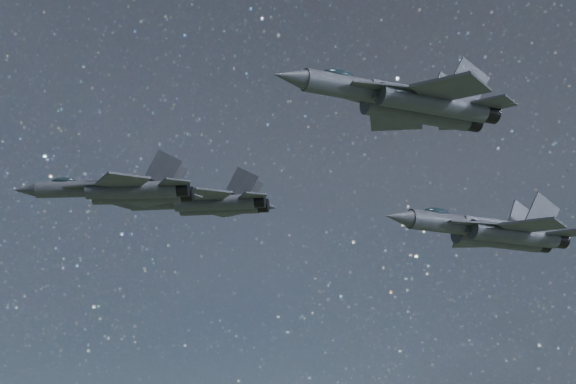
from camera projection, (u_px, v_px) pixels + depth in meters
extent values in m
cylinder|color=#2E313A|center=(76.00, 189.00, 78.98)|extent=(7.28, 3.51, 1.51)
cone|color=#2E313A|center=(26.00, 190.00, 79.38)|extent=(2.61, 1.97, 1.35)
ellipsoid|color=#19272E|center=(64.00, 182.00, 79.26)|extent=(2.49, 1.64, 0.74)
cube|color=#2E313A|center=(131.00, 188.00, 78.54)|extent=(8.00, 3.68, 1.26)
cylinder|color=#2E313A|center=(132.00, 190.00, 77.46)|extent=(8.20, 3.79, 1.51)
cylinder|color=#2E313A|center=(138.00, 196.00, 79.32)|extent=(8.20, 3.79, 1.51)
cylinder|color=black|center=(182.00, 189.00, 77.08)|extent=(1.60, 1.70, 1.39)
cylinder|color=black|center=(186.00, 194.00, 78.94)|extent=(1.60, 1.70, 1.39)
cube|color=#2E313A|center=(90.00, 186.00, 77.54)|extent=(4.94, 3.28, 0.12)
cube|color=#2E313A|center=(99.00, 193.00, 80.06)|extent=(5.11, 1.57, 0.12)
cube|color=#2E313A|center=(123.00, 181.00, 75.29)|extent=(4.63, 4.97, 0.19)
cube|color=#2E313A|center=(142.00, 200.00, 81.62)|extent=(5.54, 5.50, 0.19)
cube|color=#2E313A|center=(174.00, 183.00, 75.95)|extent=(2.71, 2.86, 0.14)
cube|color=#2E313A|center=(185.00, 196.00, 80.23)|extent=(3.28, 3.27, 0.14)
cube|color=#2E313A|center=(163.00, 168.00, 77.46)|extent=(3.18, 1.38, 3.44)
cube|color=#2E313A|center=(169.00, 176.00, 79.78)|extent=(3.32, 0.86, 3.44)
cylinder|color=#2E313A|center=(166.00, 202.00, 91.24)|extent=(7.35, 3.96, 1.53)
cone|color=#2E313A|center=(122.00, 204.00, 91.92)|extent=(2.69, 2.11, 1.38)
ellipsoid|color=#19272E|center=(155.00, 196.00, 91.60)|extent=(2.55, 1.78, 0.76)
cube|color=#2E313A|center=(214.00, 201.00, 90.49)|extent=(8.06, 4.18, 1.28)
cylinder|color=#2E313A|center=(215.00, 203.00, 89.38)|extent=(8.27, 4.30, 1.53)
cylinder|color=#2E313A|center=(219.00, 207.00, 91.26)|extent=(8.27, 4.30, 1.53)
cylinder|color=black|center=(259.00, 201.00, 88.73)|extent=(1.69, 1.77, 1.41)
cylinder|color=black|center=(262.00, 206.00, 90.61)|extent=(1.69, 1.77, 1.41)
cube|color=#2E313A|center=(179.00, 200.00, 89.69)|extent=(4.92, 3.58, 0.12)
cube|color=#2E313A|center=(185.00, 206.00, 92.22)|extent=(5.22, 1.89, 0.12)
cube|color=#2E313A|center=(208.00, 195.00, 87.21)|extent=(4.51, 4.89, 0.20)
cube|color=#2E313A|center=(223.00, 211.00, 93.59)|extent=(5.62, 5.54, 0.20)
cube|color=#2E313A|center=(253.00, 196.00, 87.61)|extent=(2.64, 2.80, 0.15)
cube|color=#2E313A|center=(261.00, 207.00, 91.93)|extent=(3.33, 3.31, 0.15)
cube|color=#2E313A|center=(242.00, 183.00, 89.21)|extent=(3.16, 1.59, 3.50)
cube|color=#2E313A|center=(247.00, 189.00, 91.56)|extent=(3.34, 1.07, 3.50)
cylinder|color=#2E313A|center=(354.00, 88.00, 62.97)|extent=(8.06, 3.42, 1.66)
cone|color=#2E313A|center=(289.00, 77.00, 60.89)|extent=(2.83, 2.04, 1.49)
ellipsoid|color=#19272E|center=(338.00, 75.00, 62.65)|extent=(2.72, 1.67, 0.82)
cube|color=#2E313A|center=(420.00, 101.00, 65.21)|extent=(8.87, 3.55, 1.39)
cylinder|color=#2E313A|center=(433.00, 103.00, 64.33)|extent=(9.09, 3.66, 1.66)
cylinder|color=#2E313A|center=(417.00, 112.00, 66.20)|extent=(9.09, 3.66, 1.66)
cylinder|color=black|center=(488.00, 113.00, 66.33)|extent=(1.70, 1.81, 1.53)
cylinder|color=black|center=(471.00, 121.00, 68.19)|extent=(1.70, 1.81, 1.53)
cube|color=#2E313A|center=(388.00, 88.00, 62.46)|extent=(5.58, 1.38, 0.13)
cube|color=#2E313A|center=(368.00, 101.00, 64.98)|extent=(5.53, 3.34, 0.13)
cube|color=#2E313A|center=(451.00, 88.00, 62.06)|extent=(6.10, 6.10, 0.21)
cube|color=#2E313A|center=(396.00, 119.00, 68.41)|extent=(5.31, 5.64, 0.21)
cube|color=#2E313A|center=(494.00, 103.00, 64.99)|extent=(3.61, 3.62, 0.16)
cube|color=#2E313A|center=(455.00, 123.00, 69.29)|extent=(3.12, 3.26, 0.16)
cube|color=#2E313A|center=(469.00, 83.00, 65.87)|extent=(3.70, 0.72, 3.79)
cube|color=#2E313A|center=(448.00, 94.00, 68.21)|extent=(3.58, 1.30, 3.79)
cylinder|color=#2E313A|center=(450.00, 224.00, 78.74)|extent=(8.62, 3.92, 1.78)
cone|color=#2E313A|center=(398.00, 217.00, 76.35)|extent=(3.06, 2.26, 1.60)
ellipsoid|color=#19272E|center=(437.00, 213.00, 78.36)|extent=(2.94, 1.86, 0.88)
cube|color=#2E313A|center=(502.00, 231.00, 81.31)|extent=(9.49, 4.09, 1.48)
cylinder|color=#2E313A|center=(514.00, 234.00, 80.39)|extent=(9.73, 4.21, 1.78)
cylinder|color=#2E313A|center=(498.00, 239.00, 82.36)|extent=(9.73, 4.21, 1.78)
cylinder|color=black|center=(558.00, 239.00, 82.68)|extent=(1.86, 1.97, 1.64)
cylinder|color=black|center=(541.00, 244.00, 84.65)|extent=(1.86, 1.97, 1.64)
cube|color=#2E313A|center=(479.00, 224.00, 78.27)|extent=(6.01, 1.67, 0.14)
cube|color=#2E313A|center=(458.00, 231.00, 80.93)|extent=(5.89, 3.74, 0.14)
cube|color=#2E313A|center=(533.00, 226.00, 77.99)|extent=(6.55, 6.52, 0.23)
cube|color=#2E313A|center=(477.00, 241.00, 84.69)|extent=(5.58, 5.96, 0.23)
cube|color=#2E313A|center=(566.00, 234.00, 81.26)|extent=(3.88, 3.88, 0.17)
cube|color=#2E313A|center=(527.00, 244.00, 85.79)|extent=(3.27, 3.44, 0.17)
cube|color=#2E313A|center=(543.00, 214.00, 82.14)|extent=(3.95, 0.90, 4.07)
cube|color=#2E313A|center=(522.00, 220.00, 84.61)|extent=(3.80, 1.51, 4.07)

